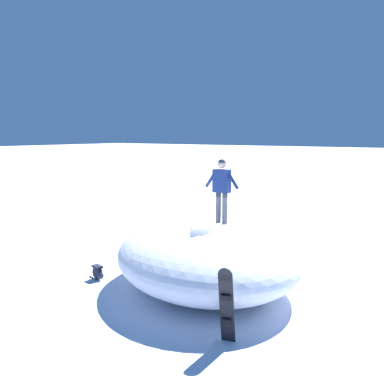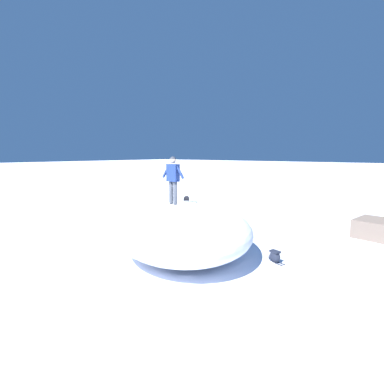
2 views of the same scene
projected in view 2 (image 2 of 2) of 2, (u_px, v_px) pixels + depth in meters
name	position (u px, v px, depth m)	size (l,w,h in m)	color
ground	(173.00, 253.00, 10.61)	(240.00, 240.00, 0.00)	white
snow_mound	(184.00, 229.00, 10.53)	(6.19, 4.77, 1.80)	white
snowboarder_standing	(173.00, 176.00, 10.33)	(1.02, 0.22, 1.70)	#333842
snowboard_primary_upright	(185.00, 212.00, 13.83)	(0.36, 0.37, 1.61)	black
backpack_near	(275.00, 256.00, 9.69)	(0.61, 0.34, 0.41)	#1E2333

